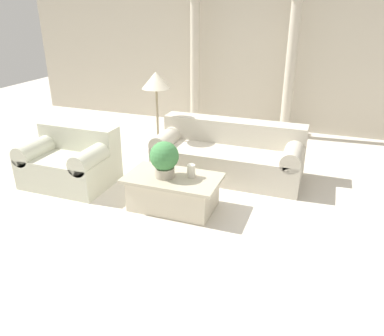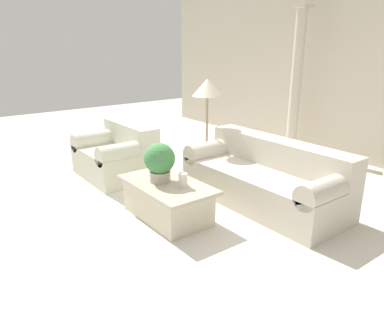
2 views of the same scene
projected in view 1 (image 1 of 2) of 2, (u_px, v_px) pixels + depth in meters
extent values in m
plane|color=silver|center=(186.00, 192.00, 5.21)|extent=(16.00, 16.00, 0.00)
cube|color=beige|center=(246.00, 48.00, 7.48)|extent=(10.00, 0.06, 3.20)
cube|color=beige|center=(227.00, 162.00, 5.63)|extent=(2.18, 0.90, 0.45)
cube|color=beige|center=(234.00, 131.00, 5.72)|extent=(2.18, 0.32, 0.35)
cylinder|color=beige|center=(169.00, 138.00, 5.82)|extent=(0.28, 0.90, 0.28)
cylinder|color=beige|center=(294.00, 153.00, 5.22)|extent=(0.28, 0.90, 0.28)
cube|color=beige|center=(70.00, 169.00, 5.40)|extent=(1.21, 0.90, 0.45)
cube|color=beige|center=(79.00, 136.00, 5.49)|extent=(1.21, 0.32, 0.35)
cylinder|color=beige|center=(41.00, 147.00, 5.43)|extent=(0.28, 0.90, 0.28)
cylinder|color=beige|center=(96.00, 155.00, 5.14)|extent=(0.28, 0.90, 0.28)
cube|color=beige|center=(173.00, 194.00, 4.75)|extent=(1.04, 0.60, 0.40)
cube|color=#BCB398|center=(173.00, 178.00, 4.66)|extent=(1.18, 0.68, 0.04)
cylinder|color=#B2A893|center=(165.00, 172.00, 4.63)|extent=(0.24, 0.24, 0.13)
sphere|color=#428447|center=(164.00, 156.00, 4.54)|extent=(0.36, 0.36, 0.36)
cylinder|color=silver|center=(191.00, 171.00, 4.62)|extent=(0.10, 0.10, 0.16)
cylinder|color=gray|center=(159.00, 164.00, 6.11)|extent=(0.24, 0.24, 0.03)
cylinder|color=gray|center=(158.00, 127.00, 5.86)|extent=(0.04, 0.04, 1.22)
cone|color=beige|center=(156.00, 80.00, 5.57)|extent=(0.43, 0.43, 0.25)
cylinder|color=beige|center=(195.00, 66.00, 7.56)|extent=(0.19, 0.19, 2.52)
cylinder|color=beige|center=(290.00, 71.00, 6.97)|extent=(0.19, 0.19, 2.52)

